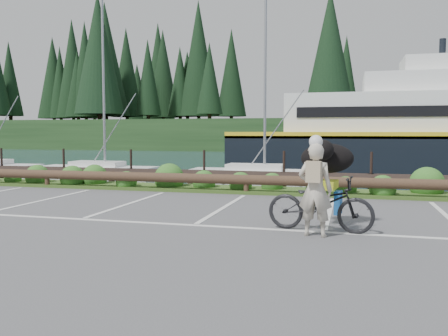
# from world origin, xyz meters

# --- Properties ---
(ground) EXTENTS (72.00, 72.00, 0.00)m
(ground) POSITION_xyz_m (0.00, 0.00, 0.00)
(ground) COLOR #4D4C4F
(harbor_backdrop) EXTENTS (170.00, 160.00, 30.00)m
(harbor_backdrop) POSITION_xyz_m (0.39, 78.52, -0.00)
(harbor_backdrop) COLOR #1C3544
(harbor_backdrop) RESTS_ON ground
(vegetation_strip) EXTENTS (34.00, 1.60, 0.10)m
(vegetation_strip) POSITION_xyz_m (0.00, 5.30, 0.05)
(vegetation_strip) COLOR #3D5B21
(vegetation_strip) RESTS_ON ground
(log_rail) EXTENTS (32.00, 0.30, 0.60)m
(log_rail) POSITION_xyz_m (0.00, 4.60, 0.00)
(log_rail) COLOR #443021
(log_rail) RESTS_ON ground
(bicycle) EXTENTS (2.11, 0.98, 1.07)m
(bicycle) POSITION_xyz_m (2.51, -0.31, 0.53)
(bicycle) COLOR black
(bicycle) RESTS_ON ground
(cyclist) EXTENTS (0.67, 0.49, 1.71)m
(cyclist) POSITION_xyz_m (2.45, -0.78, 0.86)
(cyclist) COLOR beige
(cyclist) RESTS_ON ground
(dog) EXTENTS (0.65, 1.12, 0.61)m
(dog) POSITION_xyz_m (2.60, 0.34, 1.37)
(dog) COLOR black
(dog) RESTS_ON bicycle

